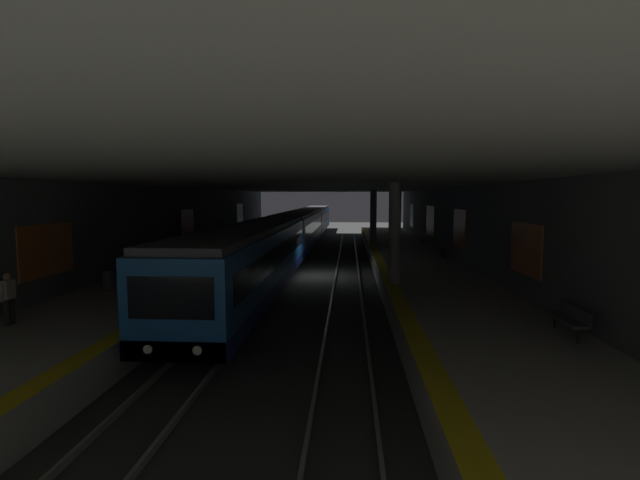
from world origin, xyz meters
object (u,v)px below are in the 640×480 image
Objects in this scene: pillar_near at (395,233)px; pillar_far at (373,216)px; metro_train at (299,230)px; suitcase_rolling at (443,253)px; bench_right_near at (196,245)px; person_waiting_near at (8,297)px; bench_left_near at (569,317)px; person_walking_mid at (240,235)px; bench_left_far at (424,238)px; bench_right_mid at (234,233)px; trash_bin at (108,280)px; bench_left_mid at (444,249)px; backpack_on_floor at (210,257)px.

pillar_near is 1.00× the size of pillar_far.
metro_train is 15.05m from suitcase_rolling.
bench_right_near is (10.43, 12.88, -1.75)m from pillar_near.
person_waiting_near is (-7.45, 12.44, -1.41)m from pillar_near.
person_waiting_near reaches higher than suitcase_rolling.
pillar_far reaches higher than metro_train.
pillar_near reaches higher than person_waiting_near.
metro_train is at bearing 45.00° from suitcase_rolling.
bench_left_near is at bearing -170.61° from pillar_far.
person_walking_mid is at bearing -3.76° from person_waiting_near.
pillar_far is 25.72m from bench_left_near.
bench_left_far is 18.40m from bench_right_near.
bench_left_far is at bearing -13.59° from pillar_near.
pillar_near is at bearing 180.00° from pillar_far.
bench_right_mid is (3.56, 17.07, 0.00)m from bench_left_far.
pillar_far is 5.35× the size of trash_bin.
bench_left_far is at bearing 0.00° from bench_left_mid.
person_waiting_near reaches higher than backpack_on_floor.
person_waiting_near is (-24.75, 16.62, 0.35)m from bench_left_far.
pillar_near reaches higher than person_walking_mid.
bench_right_mid is at bearing 8.93° from backpack_on_floor.
person_walking_mid reaches higher than trash_bin.
pillar_far reaches higher than backpack_on_floor.
suitcase_rolling is 19.80m from trash_bin.
bench_left_near is 1.00× the size of bench_left_far.
bench_left_mid is at bearing -134.24° from metro_train.
bench_right_near is 12.80m from trash_bin.
pillar_far reaches higher than person_walking_mid.
bench_right_mid is 4.25× the size of backpack_on_floor.
person_walking_mid is at bearing 33.67° from bench_left_near.
person_walking_mid reaches higher than bench_right_mid.
bench_right_near is 4.56m from backpack_on_floor.
bench_left_near is at bearing -89.87° from person_waiting_near.
pillar_near is 11.38× the size of backpack_on_floor.
bench_left_mid is at bearing 0.00° from bench_left_near.
bench_right_near is 1.92× the size of suitcase_rolling.
backpack_on_floor is at bearing 100.29° from bench_left_mid.
person_waiting_near is (-25.35, 12.44, -1.41)m from pillar_far.
person_waiting_near is 1.02× the size of person_walking_mid.
bench_right_mid is 2.00× the size of trash_bin.
backpack_on_floor is at bearing 58.64° from pillar_near.
pillar_far is 11.38× the size of backpack_on_floor.
metro_train is at bearing -34.58° from bench_right_near.
person_walking_mid is at bearing -21.73° from bench_right_near.
pillar_near reaches higher than bench_right_near.
metro_train is 27.70m from person_waiting_near.
pillar_near reaches higher than suitcase_rolling.
person_walking_mid reaches higher than backpack_on_floor.
backpack_on_floor is (6.48, 10.63, -2.08)m from pillar_near.
person_walking_mid is (4.87, -1.94, 0.32)m from bench_right_near.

